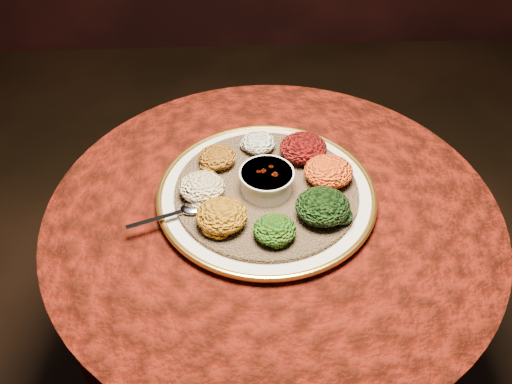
{
  "coord_description": "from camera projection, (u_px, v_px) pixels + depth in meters",
  "views": [
    {
      "loc": [
        -0.08,
        -0.83,
        1.59
      ],
      "look_at": [
        -0.03,
        0.03,
        0.76
      ],
      "focal_mm": 40.0,
      "sensor_mm": 36.0,
      "label": 1
    }
  ],
  "objects": [
    {
      "name": "injera",
      "position": [
        266.0,
        191.0,
        1.21
      ],
      "size": [
        0.42,
        0.42,
        0.01
      ],
      "primitive_type": "cylinder",
      "rotation": [
        0.0,
        0.0,
        0.09
      ],
      "color": "olive",
      "rests_on": "platter"
    },
    {
      "name": "portion_ayib",
      "position": [
        258.0,
        143.0,
        1.29
      ],
      "size": [
        0.08,
        0.07,
        0.04
      ],
      "primitive_type": "ellipsoid",
      "color": "white",
      "rests_on": "injera"
    },
    {
      "name": "spoon",
      "position": [
        187.0,
        210.0,
        1.15
      ],
      "size": [
        0.15,
        0.07,
        0.01
      ],
      "rotation": [
        0.0,
        0.0,
        -2.79
      ],
      "color": "silver",
      "rests_on": "injera"
    },
    {
      "name": "portion_kitfo",
      "position": [
        303.0,
        148.0,
        1.27
      ],
      "size": [
        0.11,
        0.1,
        0.05
      ],
      "primitive_type": "ellipsoid",
      "color": "black",
      "rests_on": "injera"
    },
    {
      "name": "stew_bowl",
      "position": [
        267.0,
        180.0,
        1.19
      ],
      "size": [
        0.11,
        0.11,
        0.05
      ],
      "color": "silver",
      "rests_on": "injera"
    },
    {
      "name": "portion_gomen",
      "position": [
        323.0,
        206.0,
        1.13
      ],
      "size": [
        0.11,
        0.1,
        0.05
      ],
      "primitive_type": "ellipsoid",
      "color": "black",
      "rests_on": "injera"
    },
    {
      "name": "table",
      "position": [
        271.0,
        266.0,
        1.32
      ],
      "size": [
        0.96,
        0.96,
        0.73
      ],
      "color": "black",
      "rests_on": "ground"
    },
    {
      "name": "portion_kik",
      "position": [
        222.0,
        216.0,
        1.12
      ],
      "size": [
        0.1,
        0.1,
        0.05
      ],
      "primitive_type": "ellipsoid",
      "color": "#B96E10",
      "rests_on": "injera"
    },
    {
      "name": "portion_timatim",
      "position": [
        202.0,
        187.0,
        1.18
      ],
      "size": [
        0.1,
        0.09,
        0.05
      ],
      "primitive_type": "ellipsoid",
      "color": "maroon",
      "rests_on": "injera"
    },
    {
      "name": "portion_mixveg",
      "position": [
        275.0,
        230.0,
        1.1
      ],
      "size": [
        0.08,
        0.08,
        0.04
      ],
      "primitive_type": "ellipsoid",
      "color": "#8F2909",
      "rests_on": "injera"
    },
    {
      "name": "platter",
      "position": [
        266.0,
        195.0,
        1.22
      ],
      "size": [
        0.47,
        0.47,
        0.02
      ],
      "rotation": [
        0.0,
        0.0,
        0.01
      ],
      "color": "beige",
      "rests_on": "table"
    },
    {
      "name": "portion_tikil",
      "position": [
        329.0,
        171.0,
        1.21
      ],
      "size": [
        0.11,
        0.1,
        0.05
      ],
      "primitive_type": "ellipsoid",
      "color": "#B26A0E",
      "rests_on": "injera"
    },
    {
      "name": "portion_shiro",
      "position": [
        217.0,
        157.0,
        1.25
      ],
      "size": [
        0.08,
        0.08,
        0.04
      ],
      "primitive_type": "ellipsoid",
      "color": "#8F4B11",
      "rests_on": "injera"
    }
  ]
}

